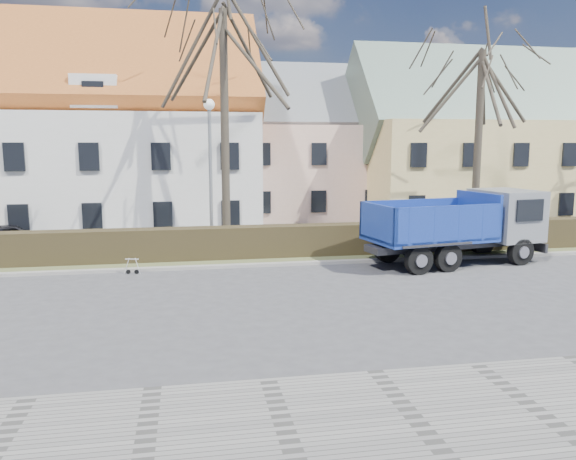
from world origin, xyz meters
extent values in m
plane|color=#3E3E40|center=(0.00, 0.00, 0.00)|extent=(120.00, 120.00, 0.00)
cube|color=gray|center=(0.00, -8.50, 0.04)|extent=(80.00, 5.00, 0.08)
cube|color=gray|center=(0.00, 4.60, 0.06)|extent=(80.00, 0.30, 0.12)
cube|color=#4E5630|center=(0.00, 6.20, 0.05)|extent=(80.00, 3.00, 0.10)
cube|color=#2B2415|center=(0.00, 6.00, 0.65)|extent=(60.00, 0.90, 1.30)
imported|color=black|center=(-11.43, 9.73, 0.62)|extent=(3.91, 2.64, 1.24)
camera|label=1|loc=(-3.70, -16.45, 4.68)|focal=35.00mm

